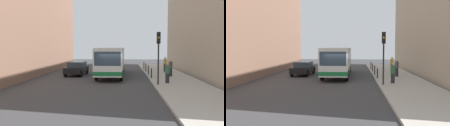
# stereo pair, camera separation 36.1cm
# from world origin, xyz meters

# --- Properties ---
(ground_plane) EXTENTS (80.00, 80.00, 0.00)m
(ground_plane) POSITION_xyz_m (0.00, 0.00, 0.00)
(ground_plane) COLOR #38383A
(sidewalk) EXTENTS (4.40, 40.00, 0.15)m
(sidewalk) POSITION_xyz_m (5.40, 0.00, 0.07)
(sidewalk) COLOR #ADA89E
(sidewalk) RESTS_ON ground
(building_left) EXTENTS (7.00, 32.00, 14.28)m
(building_left) POSITION_xyz_m (-11.50, 4.00, 7.14)
(building_left) COLOR #936B56
(building_left) RESTS_ON ground
(bus) EXTENTS (2.61, 11.04, 3.00)m
(bus) POSITION_xyz_m (-0.49, 4.79, 1.73)
(bus) COLOR white
(bus) RESTS_ON ground
(car_beside_bus) EXTENTS (2.05, 4.49, 1.48)m
(car_beside_bus) POSITION_xyz_m (-4.36, 5.16, 0.78)
(car_beside_bus) COLOR black
(car_beside_bus) RESTS_ON ground
(traffic_light) EXTENTS (0.28, 0.33, 4.10)m
(traffic_light) POSITION_xyz_m (3.55, -2.09, 3.01)
(traffic_light) COLOR black
(traffic_light) RESTS_ON sidewalk
(bollard_near) EXTENTS (0.11, 0.11, 0.95)m
(bollard_near) POSITION_xyz_m (3.45, 1.83, 0.62)
(bollard_near) COLOR black
(bollard_near) RESTS_ON sidewalk
(bollard_mid) EXTENTS (0.11, 0.11, 0.95)m
(bollard_mid) POSITION_xyz_m (3.45, 4.99, 0.62)
(bollard_mid) COLOR black
(bollard_mid) RESTS_ON sidewalk
(bollard_far) EXTENTS (0.11, 0.11, 0.95)m
(bollard_far) POSITION_xyz_m (3.45, 8.16, 0.62)
(bollard_far) COLOR black
(bollard_far) RESTS_ON sidewalk
(bollard_farthest) EXTENTS (0.11, 0.11, 0.95)m
(bollard_farthest) POSITION_xyz_m (3.45, 11.32, 0.62)
(bollard_farthest) COLOR black
(bollard_farthest) RESTS_ON sidewalk
(pedestrian_near_signal) EXTENTS (0.38, 0.38, 1.63)m
(pedestrian_near_signal) POSITION_xyz_m (4.41, -1.23, 0.96)
(pedestrian_near_signal) COLOR #26262D
(pedestrian_near_signal) RESTS_ON sidewalk
(pedestrian_mid_sidewalk) EXTENTS (0.38, 0.38, 1.71)m
(pedestrian_mid_sidewalk) POSITION_xyz_m (5.49, 3.26, 1.00)
(pedestrian_mid_sidewalk) COLOR #26262D
(pedestrian_mid_sidewalk) RESTS_ON sidewalk
(pedestrian_far_sidewalk) EXTENTS (0.38, 0.38, 1.77)m
(pedestrian_far_sidewalk) POSITION_xyz_m (5.71, 7.93, 1.04)
(pedestrian_far_sidewalk) COLOR #26262D
(pedestrian_far_sidewalk) RESTS_ON sidewalk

